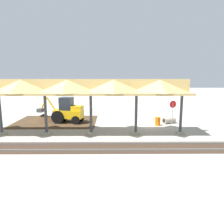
# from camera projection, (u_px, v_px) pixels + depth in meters

# --- Properties ---
(ground_plane) EXTENTS (120.00, 120.00, 0.00)m
(ground_plane) POSITION_uv_depth(u_px,v_px,m) (151.00, 124.00, 23.50)
(ground_plane) COLOR #9E998E
(dirt_work_zone) EXTENTS (9.05, 7.00, 0.01)m
(dirt_work_zone) POSITION_uv_depth(u_px,v_px,m) (56.00, 122.00, 24.72)
(dirt_work_zone) COLOR #42301E
(dirt_work_zone) RESTS_ON ground
(platform_canopy) EXTENTS (21.30, 3.20, 4.90)m
(platform_canopy) POSITION_uv_depth(u_px,v_px,m) (67.00, 88.00, 18.96)
(platform_canopy) COLOR #9E998E
(platform_canopy) RESTS_ON ground
(rail_tracks) EXTENTS (60.00, 2.58, 0.15)m
(rail_tracks) POSITION_uv_depth(u_px,v_px,m) (170.00, 147.00, 16.08)
(rail_tracks) COLOR slate
(rail_tracks) RESTS_ON ground
(stop_sign) EXTENTS (0.74, 0.25, 2.57)m
(stop_sign) POSITION_uv_depth(u_px,v_px,m) (173.00, 107.00, 22.94)
(stop_sign) COLOR gray
(stop_sign) RESTS_ON ground
(backhoe) EXTENTS (5.36, 2.32, 2.82)m
(backhoe) POSITION_uv_depth(u_px,v_px,m) (67.00, 111.00, 24.07)
(backhoe) COLOR #EAB214
(backhoe) RESTS_ON ground
(dirt_mound) EXTENTS (6.37, 6.37, 1.64)m
(dirt_mound) POSITION_uv_depth(u_px,v_px,m) (44.00, 121.00, 25.18)
(dirt_mound) COLOR #42301E
(dirt_mound) RESTS_ON ground
(concrete_pipe) EXTENTS (1.55, 1.22, 0.71)m
(concrete_pipe) POSITION_uv_depth(u_px,v_px,m) (169.00, 120.00, 23.82)
(concrete_pipe) COLOR #9E9384
(concrete_pipe) RESTS_ON ground
(traffic_barrel) EXTENTS (0.56, 0.56, 0.90)m
(traffic_barrel) POSITION_uv_depth(u_px,v_px,m) (158.00, 121.00, 22.81)
(traffic_barrel) COLOR orange
(traffic_barrel) RESTS_ON ground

